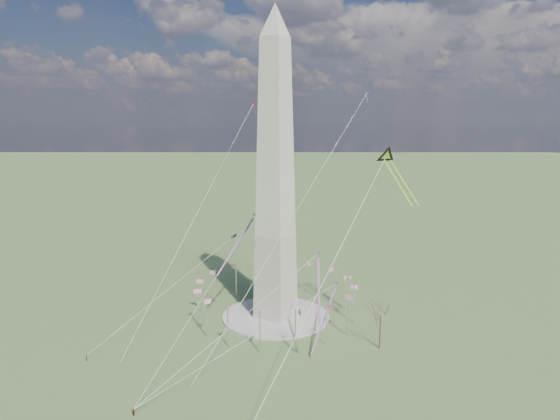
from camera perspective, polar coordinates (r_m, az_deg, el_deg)
The scene contains 14 objects.
ground at distance 172.54m, azimuth -0.50°, elevation -12.18°, with size 2000.00×2000.00×0.00m, color #4B6633.
plaza at distance 172.39m, azimuth -0.50°, elevation -12.05°, with size 36.00×36.00×0.80m, color beige.
washington_monument at distance 160.38m, azimuth -0.53°, elevation 3.85°, with size 15.56×15.56×100.00m.
flagpole_ring at distance 169.88m, azimuth -0.50°, elevation -9.91°, with size 54.40×54.40×13.00m.
tree_near at distance 150.05m, azimuth 11.43°, elevation -11.47°, with size 8.70×8.70×15.22m.
person_west at distance 154.13m, azimuth -21.20°, elevation -15.45°, with size 0.81×0.63×1.67m, color gray.
person_centre at distance 126.06m, azimuth -16.40°, elevation -21.27°, with size 1.05×0.44×1.80m, color gray.
kite_delta_black at distance 151.26m, azimuth 12.26°, elevation 5.70°, with size 16.84×15.32×15.29m.
kite_diamond_purple at distance 187.15m, azimuth -5.30°, elevation -3.29°, with size 2.31×3.13×9.14m.
kite_streamer_left at distance 141.98m, azimuth 4.44°, elevation -7.68°, with size 11.20×18.74×14.26m.
kite_streamer_mid at distance 171.94m, azimuth -4.28°, elevation -2.80°, with size 3.38×24.54×16.84m.
kite_streamer_right at distance 153.68m, azimuth 5.54°, elevation -10.99°, with size 4.14×21.96×15.10m.
kite_small_red at distance 214.80m, azimuth -3.03°, elevation 11.99°, with size 1.47×2.32×5.15m.
kite_small_white at distance 190.66m, azimuth 9.91°, elevation 12.89°, with size 1.06×1.65×4.03m.
Camera 1 is at (85.62, -134.38, 66.19)m, focal length 32.00 mm.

